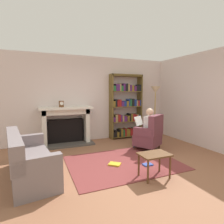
{
  "coord_description": "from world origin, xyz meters",
  "views": [
    {
      "loc": [
        -1.76,
        -3.28,
        1.6
      ],
      "look_at": [
        0.1,
        1.2,
        1.05
      ],
      "focal_mm": 29.61,
      "sensor_mm": 36.0,
      "label": 1
    }
  ],
  "objects": [
    {
      "name": "side_table",
      "position": [
        0.22,
        -0.55,
        0.38
      ],
      "size": [
        0.56,
        0.39,
        0.46
      ],
      "color": "brown",
      "rests_on": "ground"
    },
    {
      "name": "fireplace",
      "position": [
        -0.94,
        2.3,
        0.6
      ],
      "size": [
        1.56,
        0.64,
        1.14
      ],
      "color": "#4C4742",
      "rests_on": "ground"
    },
    {
      "name": "armchair_reading",
      "position": [
        1.08,
        0.87,
        0.42
      ],
      "size": [
        0.87,
        0.86,
        0.97
      ],
      "rotation": [
        0.0,
        0.0,
        3.69
      ],
      "color": "#331E14",
      "rests_on": "ground"
    },
    {
      "name": "bookshelf",
      "position": [
        1.09,
        2.33,
        1.04
      ],
      "size": [
        1.12,
        0.32,
        2.16
      ],
      "color": "brown",
      "rests_on": "ground"
    },
    {
      "name": "ground",
      "position": [
        0.0,
        0.0,
        0.0
      ],
      "size": [
        14.0,
        14.0,
        0.0
      ],
      "primitive_type": "plane",
      "color": "#905C40"
    },
    {
      "name": "side_wall_right",
      "position": [
        2.65,
        1.25,
        1.35
      ],
      "size": [
        0.1,
        5.2,
        2.7
      ],
      "primitive_type": "cube",
      "color": "silver",
      "rests_on": "ground"
    },
    {
      "name": "back_wall",
      "position": [
        0.0,
        2.55,
        1.35
      ],
      "size": [
        5.6,
        0.1,
        2.7
      ],
      "primitive_type": "cube",
      "color": "silver",
      "rests_on": "ground"
    },
    {
      "name": "sofa_floral",
      "position": [
        -1.93,
        0.33,
        0.32
      ],
      "size": [
        0.95,
        1.78,
        0.85
      ],
      "rotation": [
        0.0,
        0.0,
        1.71
      ],
      "color": "slate",
      "rests_on": "ground"
    },
    {
      "name": "floor_lamp",
      "position": [
        1.92,
        1.84,
        1.49
      ],
      "size": [
        0.32,
        0.32,
        1.76
      ],
      "color": "#B7933F",
      "rests_on": "ground"
    },
    {
      "name": "area_rug",
      "position": [
        0.0,
        0.3,
        0.01
      ],
      "size": [
        2.4,
        1.8,
        0.01
      ],
      "primitive_type": "cube",
      "color": "brown",
      "rests_on": "ground"
    },
    {
      "name": "seated_reader",
      "position": [
        1.02,
        0.97,
        0.62
      ],
      "size": [
        0.54,
        0.59,
        1.14
      ],
      "rotation": [
        0.0,
        0.0,
        3.69
      ],
      "color": "silver",
      "rests_on": "ground"
    },
    {
      "name": "mantel_clock",
      "position": [
        -1.07,
        2.2,
        1.23
      ],
      "size": [
        0.14,
        0.14,
        0.18
      ],
      "color": "brown",
      "rests_on": "fireplace"
    },
    {
      "name": "scattered_books",
      "position": [
        0.01,
        0.14,
        0.03
      ],
      "size": [
        0.91,
        0.52,
        0.03
      ],
      "color": "gold",
      "rests_on": "area_rug"
    }
  ]
}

